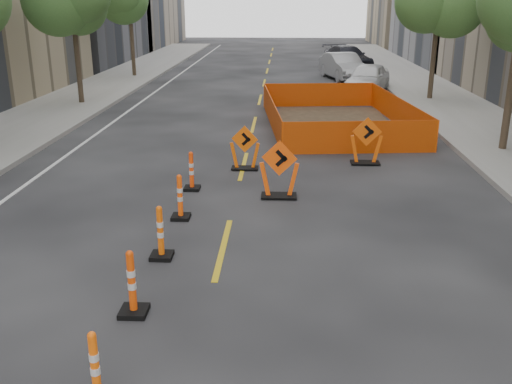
# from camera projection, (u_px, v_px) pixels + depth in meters

# --- Properties ---
(ground_plane) EXTENTS (140.00, 140.00, 0.00)m
(ground_plane) POSITION_uv_depth(u_px,v_px,m) (193.00, 369.00, 7.81)
(ground_plane) COLOR black
(tree_l_c) EXTENTS (2.80, 2.80, 5.95)m
(tree_l_c) POSITION_uv_depth(u_px,v_px,m) (72.00, 5.00, 25.65)
(tree_l_c) COLOR #382B1E
(tree_l_c) RESTS_ON ground
(tree_l_d) EXTENTS (2.80, 2.80, 5.95)m
(tree_l_d) POSITION_uv_depth(u_px,v_px,m) (130.00, 3.00, 35.11)
(tree_l_d) COLOR #382B1E
(tree_l_d) RESTS_ON ground
(tree_r_c) EXTENTS (2.80, 2.80, 5.95)m
(tree_r_c) POSITION_uv_depth(u_px,v_px,m) (439.00, 5.00, 26.77)
(tree_r_c) COLOR #382B1E
(tree_r_c) RESTS_ON ground
(channelizer_2) EXTENTS (0.40, 0.40, 1.01)m
(channelizer_2) POSITION_uv_depth(u_px,v_px,m) (95.00, 367.00, 7.02)
(channelizer_2) COLOR #FE5E0A
(channelizer_2) RESTS_ON ground
(channelizer_3) EXTENTS (0.44, 0.44, 1.12)m
(channelizer_3) POSITION_uv_depth(u_px,v_px,m) (132.00, 283.00, 9.00)
(channelizer_3) COLOR #E34309
(channelizer_3) RESTS_ON ground
(channelizer_4) EXTENTS (0.43, 0.43, 1.08)m
(channelizer_4) POSITION_uv_depth(u_px,v_px,m) (160.00, 232.00, 10.99)
(channelizer_4) COLOR #EC5809
(channelizer_4) RESTS_ON ground
(channelizer_5) EXTENTS (0.42, 0.42, 1.06)m
(channelizer_5) POSITION_uv_depth(u_px,v_px,m) (180.00, 197.00, 12.98)
(channelizer_5) COLOR #FF4D0A
(channelizer_5) RESTS_ON ground
(channelizer_6) EXTENTS (0.41, 0.41, 1.04)m
(channelizer_6) POSITION_uv_depth(u_px,v_px,m) (191.00, 171.00, 14.97)
(channelizer_6) COLOR #F93F0A
(channelizer_6) RESTS_ON ground
(chevron_sign_left) EXTENTS (0.97, 0.70, 1.32)m
(chevron_sign_left) POSITION_uv_depth(u_px,v_px,m) (245.00, 148.00, 16.73)
(chevron_sign_left) COLOR #E35709
(chevron_sign_left) RESTS_ON ground
(chevron_sign_center) EXTENTS (1.10, 0.78, 1.50)m
(chevron_sign_center) POSITION_uv_depth(u_px,v_px,m) (279.00, 169.00, 14.30)
(chevron_sign_center) COLOR #FF4F0A
(chevron_sign_center) RESTS_ON ground
(chevron_sign_right) EXTENTS (0.99, 0.62, 1.46)m
(chevron_sign_right) POSITION_uv_depth(u_px,v_px,m) (366.00, 141.00, 17.24)
(chevron_sign_right) COLOR #DE5009
(chevron_sign_right) RESTS_ON ground
(safety_fence) EXTENTS (5.94, 9.12, 1.08)m
(safety_fence) POSITION_uv_depth(u_px,v_px,m) (336.00, 112.00, 22.58)
(safety_fence) COLOR #FF5B0D
(safety_fence) RESTS_ON ground
(parked_car_near) EXTENTS (3.26, 4.90, 1.55)m
(parked_car_near) POSITION_uv_depth(u_px,v_px,m) (368.00, 78.00, 30.52)
(parked_car_near) COLOR silver
(parked_car_near) RESTS_ON ground
(parked_car_mid) EXTENTS (2.84, 5.15, 1.61)m
(parked_car_mid) POSITION_uv_depth(u_px,v_px,m) (343.00, 66.00, 35.58)
(parked_car_mid) COLOR #9A9B9F
(parked_car_mid) RESTS_ON ground
(parked_car_far) EXTENTS (3.77, 5.89, 1.59)m
(parked_car_far) POSITION_uv_depth(u_px,v_px,m) (347.00, 57.00, 41.16)
(parked_car_far) COLOR black
(parked_car_far) RESTS_ON ground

